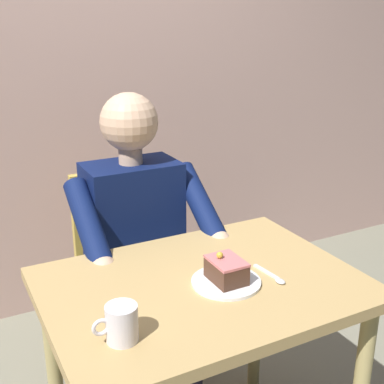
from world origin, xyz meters
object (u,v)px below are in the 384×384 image
(dining_table, at_px, (202,312))
(dessert_spoon, at_px, (274,277))
(coffee_cup, at_px, (121,323))
(seated_person, at_px, (141,248))
(chair, at_px, (127,267))
(cake_slice, at_px, (226,270))

(dining_table, xyz_separation_m, dessert_spoon, (-0.20, 0.08, 0.11))
(dining_table, xyz_separation_m, coffee_cup, (0.31, 0.16, 0.16))
(seated_person, bearing_deg, chair, -90.00)
(coffee_cup, bearing_deg, seated_person, -115.59)
(seated_person, relative_size, coffee_cup, 10.81)
(cake_slice, distance_m, dessert_spoon, 0.16)
(cake_slice, xyz_separation_m, coffee_cup, (0.37, 0.12, 0.00))
(chair, distance_m, dessert_spoon, 0.82)
(dining_table, bearing_deg, seated_person, -90.00)
(seated_person, distance_m, cake_slice, 0.56)
(chair, relative_size, seated_person, 0.72)
(seated_person, distance_m, dessert_spoon, 0.62)
(dining_table, height_order, dessert_spoon, dessert_spoon)
(dessert_spoon, bearing_deg, seated_person, -70.72)
(dining_table, relative_size, cake_slice, 7.78)
(dining_table, xyz_separation_m, seated_person, (0.00, -0.49, 0.01))
(coffee_cup, bearing_deg, dining_table, -152.54)
(seated_person, height_order, coffee_cup, seated_person)
(seated_person, height_order, dessert_spoon, seated_person)
(seated_person, xyz_separation_m, dessert_spoon, (-0.20, 0.58, 0.10))
(dining_table, distance_m, seated_person, 0.49)
(chair, bearing_deg, coffee_cup, 69.19)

